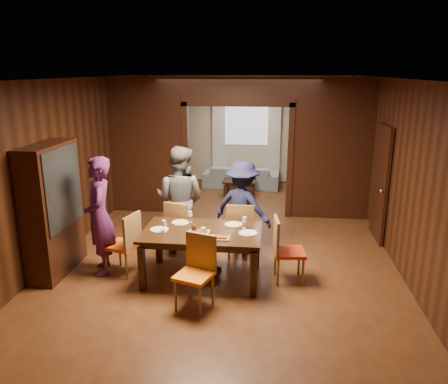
# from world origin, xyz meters

# --- Properties ---
(floor) EXTENTS (9.00, 9.00, 0.00)m
(floor) POSITION_xyz_m (0.00, 0.00, 0.00)
(floor) COLOR #512B16
(floor) RESTS_ON ground
(ceiling) EXTENTS (5.50, 9.00, 0.02)m
(ceiling) POSITION_xyz_m (0.00, 0.00, 2.90)
(ceiling) COLOR silver
(ceiling) RESTS_ON room_walls
(room_walls) EXTENTS (5.52, 9.01, 2.90)m
(room_walls) POSITION_xyz_m (0.00, 1.89, 1.51)
(room_walls) COLOR black
(room_walls) RESTS_ON floor
(person_purple) EXTENTS (0.65, 0.78, 1.82)m
(person_purple) POSITION_xyz_m (-1.82, -1.45, 0.91)
(person_purple) COLOR #4E1C54
(person_purple) RESTS_ON floor
(person_grey) EXTENTS (1.03, 0.89, 1.83)m
(person_grey) POSITION_xyz_m (-0.79, -0.50, 0.92)
(person_grey) COLOR #57585F
(person_grey) RESTS_ON floor
(person_navy) EXTENTS (1.17, 0.95, 1.58)m
(person_navy) POSITION_xyz_m (0.26, -0.39, 0.79)
(person_navy) COLOR #1A1C41
(person_navy) RESTS_ON floor
(sofa) EXTENTS (2.03, 0.87, 0.58)m
(sofa) POSITION_xyz_m (-0.08, 3.85, 0.29)
(sofa) COLOR #88A0B3
(sofa) RESTS_ON floor
(serving_bowl) EXTENTS (0.37, 0.37, 0.09)m
(serving_bowl) POSITION_xyz_m (-0.15, -1.42, 0.81)
(serving_bowl) COLOR black
(serving_bowl) RESTS_ON dining_table
(dining_table) EXTENTS (1.74, 1.08, 0.76)m
(dining_table) POSITION_xyz_m (-0.25, -1.49, 0.38)
(dining_table) COLOR black
(dining_table) RESTS_ON floor
(coffee_table) EXTENTS (0.80, 0.50, 0.40)m
(coffee_table) POSITION_xyz_m (-0.07, 3.00, 0.20)
(coffee_table) COLOR black
(coffee_table) RESTS_ON floor
(chair_left) EXTENTS (0.54, 0.54, 0.97)m
(chair_left) POSITION_xyz_m (-1.50, -1.45, 0.48)
(chair_left) COLOR #E75515
(chair_left) RESTS_ON floor
(chair_right) EXTENTS (0.49, 0.49, 0.97)m
(chair_right) POSITION_xyz_m (1.03, -1.42, 0.48)
(chair_right) COLOR red
(chair_right) RESTS_ON floor
(chair_far_l) EXTENTS (0.56, 0.56, 0.97)m
(chair_far_l) POSITION_xyz_m (-0.72, -0.69, 0.48)
(chair_far_l) COLOR #D65D14
(chair_far_l) RESTS_ON floor
(chair_far_r) EXTENTS (0.45, 0.45, 0.97)m
(chair_far_r) POSITION_xyz_m (0.25, -0.65, 0.48)
(chair_far_r) COLOR #C43D12
(chair_far_r) RESTS_ON floor
(chair_near) EXTENTS (0.56, 0.56, 0.97)m
(chair_near) POSITION_xyz_m (-0.22, -2.33, 0.48)
(chair_near) COLOR orange
(chair_near) RESTS_ON floor
(hutch) EXTENTS (0.40, 1.20, 2.00)m
(hutch) POSITION_xyz_m (-2.53, -1.50, 1.00)
(hutch) COLOR black
(hutch) RESTS_ON floor
(door_right) EXTENTS (0.06, 0.90, 2.10)m
(door_right) POSITION_xyz_m (2.70, 0.50, 1.05)
(door_right) COLOR black
(door_right) RESTS_ON floor
(window_far) EXTENTS (1.20, 0.03, 1.30)m
(window_far) POSITION_xyz_m (0.00, 4.44, 1.70)
(window_far) COLOR silver
(window_far) RESTS_ON back_wall
(curtain_left) EXTENTS (0.35, 0.06, 2.40)m
(curtain_left) POSITION_xyz_m (-0.75, 4.40, 1.25)
(curtain_left) COLOR white
(curtain_left) RESTS_ON back_wall
(curtain_right) EXTENTS (0.35, 0.06, 2.40)m
(curtain_right) POSITION_xyz_m (0.75, 4.40, 1.25)
(curtain_right) COLOR white
(curtain_right) RESTS_ON back_wall
(plate_left) EXTENTS (0.27, 0.27, 0.01)m
(plate_left) POSITION_xyz_m (-0.88, -1.53, 0.77)
(plate_left) COLOR white
(plate_left) RESTS_ON dining_table
(plate_far_l) EXTENTS (0.27, 0.27, 0.01)m
(plate_far_l) POSITION_xyz_m (-0.64, -1.19, 0.77)
(plate_far_l) COLOR silver
(plate_far_l) RESTS_ON dining_table
(plate_far_r) EXTENTS (0.27, 0.27, 0.01)m
(plate_far_r) POSITION_xyz_m (0.19, -1.19, 0.77)
(plate_far_r) COLOR silver
(plate_far_r) RESTS_ON dining_table
(plate_right) EXTENTS (0.27, 0.27, 0.01)m
(plate_right) POSITION_xyz_m (0.42, -1.52, 0.77)
(plate_right) COLOR silver
(plate_right) RESTS_ON dining_table
(plate_near) EXTENTS (0.27, 0.27, 0.01)m
(plate_near) POSITION_xyz_m (-0.26, -1.84, 0.77)
(plate_near) COLOR white
(plate_near) RESTS_ON dining_table
(platter_a) EXTENTS (0.30, 0.20, 0.04)m
(platter_a) POSITION_xyz_m (-0.28, -1.57, 0.78)
(platter_a) COLOR gray
(platter_a) RESTS_ON dining_table
(platter_b) EXTENTS (0.30, 0.20, 0.04)m
(platter_b) POSITION_xyz_m (0.04, -1.77, 0.78)
(platter_b) COLOR gray
(platter_b) RESTS_ON dining_table
(wineglass_left) EXTENTS (0.08, 0.08, 0.18)m
(wineglass_left) POSITION_xyz_m (-0.79, -1.61, 0.85)
(wineglass_left) COLOR silver
(wineglass_left) RESTS_ON dining_table
(wineglass_far) EXTENTS (0.08, 0.08, 0.18)m
(wineglass_far) POSITION_xyz_m (-0.49, -1.15, 0.85)
(wineglass_far) COLOR silver
(wineglass_far) RESTS_ON dining_table
(wineglass_right) EXTENTS (0.08, 0.08, 0.18)m
(wineglass_right) POSITION_xyz_m (0.36, -1.33, 0.85)
(wineglass_right) COLOR white
(wineglass_right) RESTS_ON dining_table
(tumbler) EXTENTS (0.07, 0.07, 0.14)m
(tumbler) POSITION_xyz_m (-0.19, -1.74, 0.83)
(tumbler) COLOR silver
(tumbler) RESTS_ON dining_table
(condiment_jar) EXTENTS (0.08, 0.08, 0.11)m
(condiment_jar) POSITION_xyz_m (-0.36, -1.55, 0.82)
(condiment_jar) COLOR #462110
(condiment_jar) RESTS_ON dining_table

